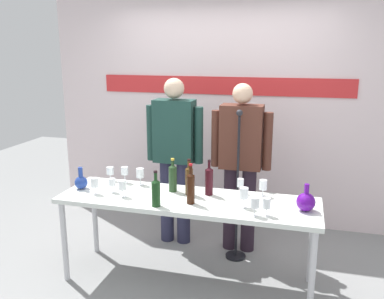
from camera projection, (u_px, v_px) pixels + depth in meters
The scene contains 24 objects.
ground_plane at pixel (188, 280), 3.66m from camera, with size 10.00×10.00×0.00m, color gray.
back_wall at pixel (223, 95), 4.70m from camera, with size 4.11×0.11×3.00m.
display_table at pixel (187, 205), 3.49m from camera, with size 2.21×0.65×0.78m.
decanter_blue_left at pixel (81, 182), 3.69m from camera, with size 0.12×0.12×0.20m.
decanter_blue_right at pixel (306, 202), 3.19m from camera, with size 0.15×0.15×0.22m.
presenter_left at pixel (175, 151), 4.18m from camera, with size 0.60×0.22×1.74m.
presenter_right at pixel (241, 158), 4.01m from camera, with size 0.60×0.22×1.70m.
wine_bottle_0 at pixel (156, 191), 3.27m from camera, with size 0.07×0.07×0.30m.
wine_bottle_1 at pixel (191, 187), 3.32m from camera, with size 0.07×0.07×0.34m.
wine_bottle_2 at pixel (189, 179), 3.53m from camera, with size 0.07×0.07×0.32m.
wine_bottle_3 at pixel (209, 180), 3.53m from camera, with size 0.07×0.07×0.31m.
wine_bottle_4 at pixel (173, 177), 3.62m from camera, with size 0.07×0.07×0.30m.
wine_glass_left_0 at pixel (122, 185), 3.49m from camera, with size 0.07×0.07×0.15m.
wine_glass_left_1 at pixel (95, 183), 3.55m from camera, with size 0.07×0.07×0.15m.
wine_glass_left_2 at pixel (140, 173), 3.79m from camera, with size 0.07×0.07×0.16m.
wine_glass_left_3 at pixel (125, 171), 3.86m from camera, with size 0.07×0.07×0.15m.
wine_glass_left_4 at pixel (110, 171), 3.92m from camera, with size 0.07×0.07×0.14m.
wine_glass_left_5 at pixel (112, 182), 3.60m from camera, with size 0.06×0.06×0.13m.
wine_glass_right_0 at pixel (255, 203), 3.08m from camera, with size 0.07×0.07×0.15m.
wine_glass_right_1 at pixel (263, 185), 3.50m from camera, with size 0.07×0.07×0.14m.
wine_glass_right_2 at pixel (240, 183), 3.57m from camera, with size 0.06×0.06×0.13m.
wine_glass_right_3 at pixel (244, 193), 3.24m from camera, with size 0.07×0.07×0.17m.
wine_glass_right_4 at pixel (267, 204), 3.09m from camera, with size 0.06×0.06×0.14m.
microphone_stand at pixel (237, 211), 3.95m from camera, with size 0.20×0.20×1.48m.
Camera 1 is at (0.91, -3.14, 2.01)m, focal length 38.23 mm.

